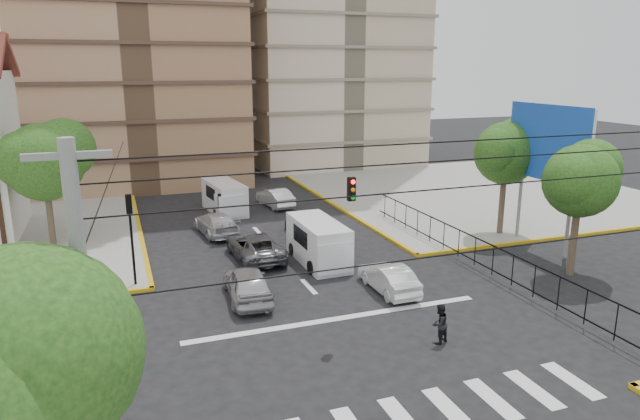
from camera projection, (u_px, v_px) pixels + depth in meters
name	position (u px, v px, depth m)	size (l,w,h in m)	color
ground	(349.00, 331.00, 22.78)	(160.00, 160.00, 0.00)	black
sidewalk_ne	(476.00, 191.00, 47.63)	(26.00, 26.00, 0.15)	gray
crosswalk_stripes	(426.00, 414.00, 17.32)	(12.00, 2.40, 0.01)	silver
stop_line	(338.00, 318.00, 23.87)	(13.00, 0.40, 0.01)	silver
park_fence	(474.00, 268.00, 29.88)	(0.10, 22.50, 1.66)	black
billboard	(548.00, 145.00, 31.58)	(0.36, 6.20, 8.10)	slate
tree_park_a	(582.00, 177.00, 27.74)	(4.41, 3.60, 6.83)	#473828
tree_park_c	(507.00, 150.00, 34.37)	(4.65, 3.80, 7.25)	#473828
tree_tudor	(45.00, 158.00, 32.11)	(5.39, 4.40, 7.43)	#473828
traffic_light_nw	(131.00, 225.00, 26.52)	(0.28, 0.22, 4.40)	black
traffic_light_hanging	(375.00, 198.00, 19.48)	(18.00, 9.12, 0.92)	black
utility_pole_sw	(92.00, 377.00, 10.42)	(1.40, 0.28, 9.00)	slate
van_right_lane	(320.00, 244.00, 30.25)	(2.14, 5.09, 2.28)	silver
van_left_lane	(225.00, 198.00, 40.72)	(2.54, 5.14, 2.22)	silver
car_silver_front_left	(248.00, 283.00, 25.67)	(1.80, 4.47, 1.52)	#ACACB1
car_white_front_right	(389.00, 278.00, 26.63)	(1.41, 4.03, 1.33)	white
car_grey_mid_left	(255.00, 246.00, 31.08)	(2.38, 5.16, 1.43)	slate
car_silver_rear_left	(216.00, 223.00, 35.69)	(1.96, 4.82, 1.40)	silver
car_darkgrey_mid_right	(304.00, 225.00, 35.46)	(1.63, 4.05, 1.38)	#242427
car_white_rear_right	(275.00, 197.00, 42.73)	(1.48, 4.26, 1.40)	silver
pedestrian_crosswalk	(439.00, 324.00, 21.62)	(0.77, 0.60, 1.58)	black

